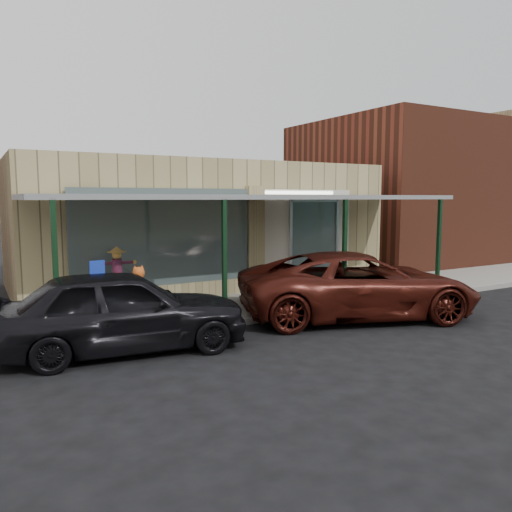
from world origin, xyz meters
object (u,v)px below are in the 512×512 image
barrel_pumpkin (124,312)px  parked_sedan (122,310)px  car_maroon (358,285)px  barrel_scarecrow (118,289)px  handicap_sign (98,287)px

barrel_pumpkin → parked_sedan: 1.76m
car_maroon → barrel_scarecrow: bearing=79.0°
barrel_scarecrow → parked_sedan: 3.07m
handicap_sign → car_maroon: (6.19, -1.12, -0.33)m
handicap_sign → parked_sedan: bearing=-85.8°
barrel_scarecrow → car_maroon: 6.13m
parked_sedan → car_maroon: car_maroon is taller
car_maroon → barrel_pumpkin: bearing=91.7°
barrel_scarecrow → handicap_sign: 2.26m
barrel_scarecrow → parked_sedan: size_ratio=0.33×
barrel_pumpkin → handicap_sign: (-0.71, -0.66, 0.75)m
barrel_pumpkin → handicap_sign: handicap_sign is taller
handicap_sign → barrel_scarecrow: bearing=55.9°
barrel_pumpkin → car_maroon: 5.78m
barrel_scarecrow → car_maroon: size_ratio=0.28×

